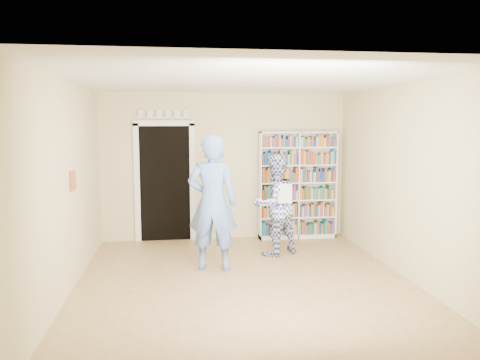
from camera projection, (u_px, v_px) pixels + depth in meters
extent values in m
plane|color=olive|center=(244.00, 282.00, 6.36)|extent=(5.00, 5.00, 0.00)
plane|color=white|center=(244.00, 80.00, 6.04)|extent=(5.00, 5.00, 0.00)
plane|color=beige|center=(225.00, 167.00, 8.66)|extent=(4.50, 0.00, 4.50)
plane|color=beige|center=(68.00, 187.00, 5.90)|extent=(0.00, 5.00, 5.00)
plane|color=beige|center=(404.00, 181.00, 6.50)|extent=(0.00, 5.00, 5.00)
cube|color=white|center=(298.00, 185.00, 8.72)|extent=(1.45, 0.27, 2.00)
cube|color=white|center=(298.00, 185.00, 8.72)|extent=(0.02, 0.27, 2.00)
cube|color=black|center=(165.00, 184.00, 8.53)|extent=(0.90, 0.03, 2.10)
cube|color=white|center=(137.00, 184.00, 8.45)|extent=(0.10, 0.06, 2.20)
cube|color=white|center=(193.00, 183.00, 8.58)|extent=(0.10, 0.06, 2.20)
cube|color=white|center=(164.00, 123.00, 8.38)|extent=(1.10, 0.06, 0.10)
cube|color=white|center=(164.00, 118.00, 8.36)|extent=(1.10, 0.08, 0.02)
cube|color=brown|center=(73.00, 181.00, 6.09)|extent=(0.03, 0.25, 0.25)
imported|color=#6084D5|center=(213.00, 203.00, 6.80)|extent=(0.81, 0.62, 1.99)
imported|color=navy|center=(275.00, 205.00, 7.62)|extent=(1.00, 0.92, 1.66)
cube|color=white|center=(285.00, 194.00, 7.33)|extent=(0.22, 0.04, 0.31)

